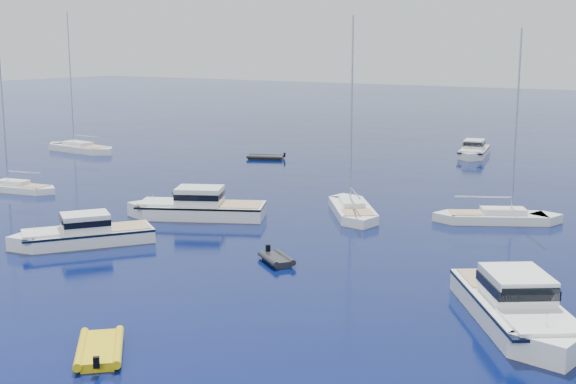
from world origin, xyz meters
name	(u,v)px	position (x,y,z in m)	size (l,w,h in m)	color
ground	(17,339)	(0.00, 0.00, 0.00)	(400.00, 400.00, 0.00)	#091359
motor_cruiser_right	(516,324)	(17.59, 13.66, 0.00)	(3.53, 11.52, 3.02)	white
motor_cruiser_left	(83,244)	(-9.88, 12.78, 0.00)	(2.96, 9.68, 2.54)	white
motor_cruiser_centre	(197,217)	(-8.72, 22.73, 0.00)	(3.36, 10.99, 2.88)	silver
motor_cruiser_horizon	(474,156)	(-2.28, 63.93, 0.00)	(2.80, 9.16, 2.40)	silver
sailboat_mid_r	(352,214)	(0.45, 29.77, 0.00)	(2.68, 10.31, 15.15)	white
sailboat_mid_l	(17,191)	(-28.34, 22.04, 0.00)	(2.21, 8.51, 12.50)	white
sailboat_centre	(497,222)	(10.38, 33.21, 0.00)	(2.51, 9.64, 14.17)	silver
sailboat_far_l	(80,152)	(-42.76, 42.37, 0.00)	(2.97, 11.41, 16.77)	white
tender_yellow	(100,354)	(4.21, 0.82, 0.00)	(2.22, 4.13, 0.95)	yellow
tender_grey_near	(276,263)	(2.86, 15.93, 0.00)	(1.64, 2.84, 0.95)	black
tender_grey_far	(266,159)	(-20.97, 49.47, 0.00)	(2.27, 4.24, 0.95)	black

